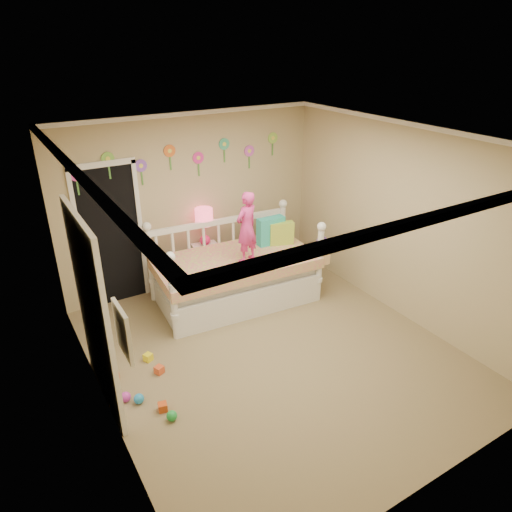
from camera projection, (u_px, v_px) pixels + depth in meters
floor at (274, 353)px, 5.76m from camera, size 4.00×4.50×0.01m
ceiling at (279, 140)px, 4.64m from camera, size 4.00×4.50×0.01m
back_wall at (193, 201)px, 6.94m from camera, size 4.00×0.01×2.60m
left_wall at (93, 307)px, 4.26m from camera, size 0.01×4.50×2.60m
right_wall at (403, 223)px, 6.14m from camera, size 0.01×4.50×2.60m
crown_molding at (279, 143)px, 4.65m from camera, size 4.00×4.50×0.06m
daybed at (235, 262)px, 6.65m from camera, size 2.38×1.41×1.24m
pillow_turquoise at (271, 231)px, 6.96m from camera, size 0.42×0.16×0.42m
pillow_lime at (281, 233)px, 6.97m from camera, size 0.39×0.24×0.34m
child at (247, 227)px, 6.31m from camera, size 0.42×0.34×1.00m
nightstand at (206, 264)px, 7.26m from camera, size 0.41×0.33×0.64m
table_lamp at (204, 221)px, 6.95m from camera, size 0.27×0.27×0.59m
closet_doorway at (111, 235)px, 6.45m from camera, size 0.90×0.04×2.07m
flower_decals at (185, 160)px, 6.61m from camera, size 3.40×0.02×0.50m
mirror_closet at (94, 314)px, 4.62m from camera, size 0.07×1.30×2.10m
wall_picture at (123, 332)px, 3.47m from camera, size 0.05×0.34×0.42m
hanging_bag at (322, 252)px, 6.63m from camera, size 0.20×0.16×0.36m
toy_scatter at (160, 391)px, 5.06m from camera, size 0.97×1.40×0.11m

